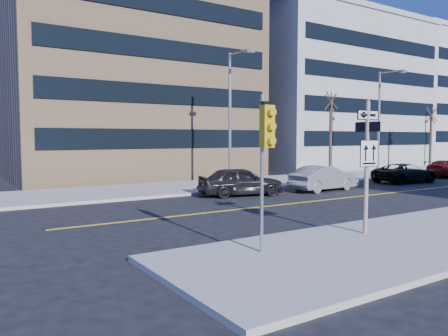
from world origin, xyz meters
TOP-DOWN VIEW (x-y plane):
  - ground at (0.00, 0.00)m, footprint 120.00×120.00m
  - far_sidewalk at (18.00, 12.00)m, footprint 66.00×6.00m
  - road_centerline at (12.00, 4.00)m, footprint 40.00×0.14m
  - sign_pole at (0.00, -2.51)m, footprint 0.92×0.92m
  - traffic_signal at (-4.00, -2.66)m, footprint 0.32×0.45m
  - parked_car_a at (2.41, 7.57)m, footprint 2.84×4.80m
  - parked_car_b at (7.67, 6.75)m, footprint 1.87×4.50m
  - parked_car_c at (15.68, 6.96)m, footprint 2.53×4.88m
  - parked_car_d at (22.34, 7.80)m, footprint 2.24×4.69m
  - streetlight_a at (4.00, 10.76)m, footprint 0.55×2.25m
  - streetlight_b at (18.00, 10.76)m, footprint 0.55×2.25m
  - street_tree_west at (13.00, 11.30)m, footprint 1.80×1.80m
  - street_tree_east at (26.00, 11.60)m, footprint 1.80×1.80m
  - building_brick at (2.00, 25.00)m, footprint 18.00×18.00m
  - building_grey_mid at (24.00, 24.00)m, footprint 20.00×16.00m
  - building_grey_far at (45.00, 27.00)m, footprint 18.00×18.00m

SIDE VIEW (x-z plane):
  - ground at x=0.00m, z-range 0.00..0.00m
  - road_centerline at x=12.00m, z-range 0.00..0.01m
  - far_sidewalk at x=18.00m, z-range 0.00..0.15m
  - parked_car_c at x=15.68m, z-range 0.00..1.31m
  - parked_car_d at x=22.34m, z-range 0.00..1.32m
  - parked_car_b at x=7.67m, z-range 0.00..1.45m
  - parked_car_a at x=2.41m, z-range 0.00..1.53m
  - sign_pole at x=0.00m, z-range 0.41..4.47m
  - traffic_signal at x=-4.00m, z-range 1.03..5.03m
  - streetlight_a at x=4.00m, z-range 0.76..8.76m
  - streetlight_b at x=18.00m, z-range 0.76..8.76m
  - street_tree_east at x=26.00m, z-range 2.07..7.82m
  - street_tree_west at x=13.00m, z-range 2.35..8.70m
  - building_grey_mid at x=24.00m, z-range 0.00..15.00m
  - building_grey_far at x=45.00m, z-range 0.00..16.00m
  - building_brick at x=2.00m, z-range 0.00..18.00m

